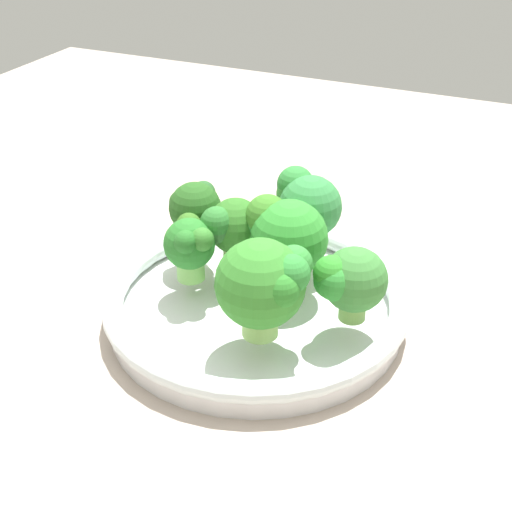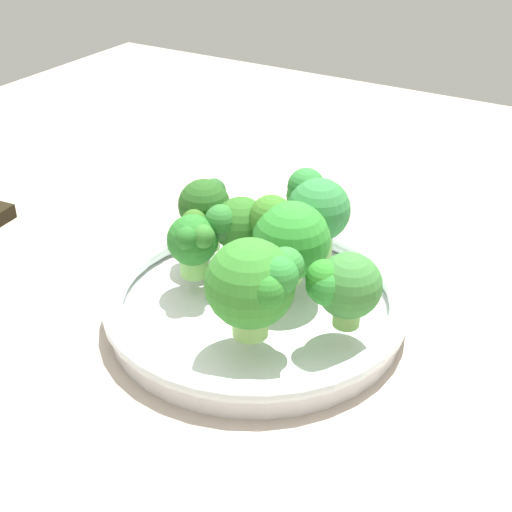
{
  "view_description": "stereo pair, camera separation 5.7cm",
  "coord_description": "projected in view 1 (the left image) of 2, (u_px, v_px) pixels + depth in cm",
  "views": [
    {
      "loc": [
        -43.66,
        -21.02,
        35.03
      ],
      "look_at": [
        0.8,
        -1.18,
        6.04
      ],
      "focal_mm": 50.73,
      "sensor_mm": 36.0,
      "label": 1
    },
    {
      "loc": [
        -41.06,
        -26.04,
        35.03
      ],
      "look_at": [
        0.8,
        -1.18,
        6.04
      ],
      "focal_mm": 50.73,
      "sensor_mm": 36.0,
      "label": 2
    }
  ],
  "objects": [
    {
      "name": "broccoli_floret_3",
      "position": [
        189.0,
        245.0,
        0.58
      ],
      "size": [
        4.66,
        4.57,
        5.34
      ],
      "color": "#79BB58",
      "rests_on": "bowl"
    },
    {
      "name": "broccoli_floret_0",
      "position": [
        231.0,
        227.0,
        0.59
      ],
      "size": [
        5.32,
        4.68,
        5.97
      ],
      "color": "#95C265",
      "rests_on": "bowl"
    },
    {
      "name": "bowl",
      "position": [
        256.0,
        303.0,
        0.59
      ],
      "size": [
        24.8,
        24.8,
        3.04
      ],
      "color": "silver",
      "rests_on": "ground_plane"
    },
    {
      "name": "broccoli_floret_1",
      "position": [
        283.0,
        233.0,
        0.58
      ],
      "size": [
        6.29,
        7.33,
        6.89
      ],
      "color": "#85BB58",
      "rests_on": "bowl"
    },
    {
      "name": "ground_plane",
      "position": [
        239.0,
        333.0,
        0.6
      ],
      "size": [
        130.0,
        130.0,
        2.5
      ],
      "primitive_type": "cube",
      "color": "#B2A294"
    },
    {
      "name": "broccoli_floret_2",
      "position": [
        195.0,
        211.0,
        0.62
      ],
      "size": [
        4.7,
        4.64,
        6.4
      ],
      "color": "#9BCA6D",
      "rests_on": "bowl"
    },
    {
      "name": "broccoli_floret_5",
      "position": [
        306.0,
        204.0,
        0.62
      ],
      "size": [
        5.45,
        6.14,
        7.14
      ],
      "color": "#85C160",
      "rests_on": "bowl"
    },
    {
      "name": "broccoli_floret_6",
      "position": [
        265.0,
        284.0,
        0.51
      ],
      "size": [
        6.53,
        6.88,
        7.62
      ],
      "color": "#95C663",
      "rests_on": "bowl"
    },
    {
      "name": "broccoli_floret_4",
      "position": [
        348.0,
        280.0,
        0.53
      ],
      "size": [
        5.37,
        5.26,
        5.89
      ],
      "color": "#7EB152",
      "rests_on": "bowl"
    }
  ]
}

